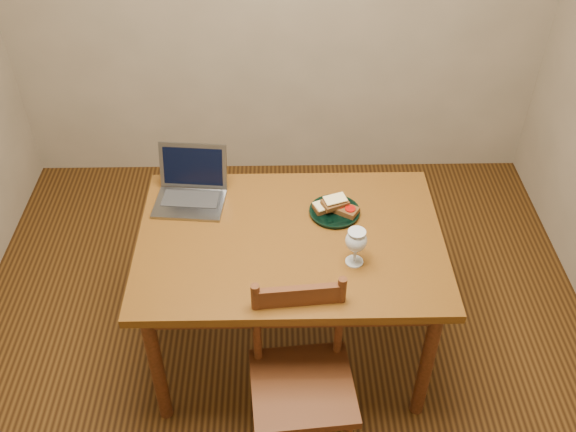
{
  "coord_description": "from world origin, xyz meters",
  "views": [
    {
      "loc": [
        -0.01,
        -1.92,
        2.59
      ],
      "look_at": [
        0.03,
        0.15,
        0.8
      ],
      "focal_mm": 40.0,
      "sensor_mm": 36.0,
      "label": 1
    }
  ],
  "objects_px": {
    "chair": "(302,374)",
    "laptop": "(191,186)",
    "plate": "(334,212)",
    "milk_glass": "(356,247)",
    "table": "(290,252)"
  },
  "relations": [
    {
      "from": "milk_glass",
      "to": "laptop",
      "type": "distance_m",
      "value": 0.83
    },
    {
      "from": "milk_glass",
      "to": "laptop",
      "type": "relative_size",
      "value": 0.51
    },
    {
      "from": "chair",
      "to": "table",
      "type": "bearing_deg",
      "value": 88.93
    },
    {
      "from": "chair",
      "to": "milk_glass",
      "type": "relative_size",
      "value": 2.57
    },
    {
      "from": "milk_glass",
      "to": "laptop",
      "type": "height_order",
      "value": "laptop"
    },
    {
      "from": "plate",
      "to": "milk_glass",
      "type": "xyz_separation_m",
      "value": [
        0.06,
        -0.3,
        0.08
      ]
    },
    {
      "from": "table",
      "to": "chair",
      "type": "bearing_deg",
      "value": -86.0
    },
    {
      "from": "laptop",
      "to": "chair",
      "type": "bearing_deg",
      "value": -53.2
    },
    {
      "from": "chair",
      "to": "milk_glass",
      "type": "bearing_deg",
      "value": 52.54
    },
    {
      "from": "table",
      "to": "laptop",
      "type": "xyz_separation_m",
      "value": [
        -0.44,
        0.29,
        0.15
      ]
    },
    {
      "from": "plate",
      "to": "laptop",
      "type": "height_order",
      "value": "laptop"
    },
    {
      "from": "milk_glass",
      "to": "table",
      "type": "bearing_deg",
      "value": 149.08
    },
    {
      "from": "chair",
      "to": "laptop",
      "type": "bearing_deg",
      "value": 116.13
    },
    {
      "from": "plate",
      "to": "milk_glass",
      "type": "distance_m",
      "value": 0.32
    },
    {
      "from": "chair",
      "to": "laptop",
      "type": "distance_m",
      "value": 0.98
    }
  ]
}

